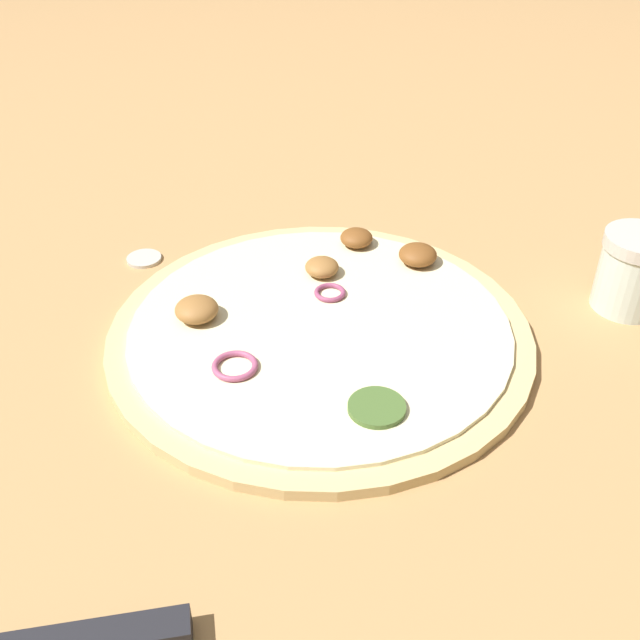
# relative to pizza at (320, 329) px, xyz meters

# --- Properties ---
(ground_plane) EXTENTS (3.00, 3.00, 0.00)m
(ground_plane) POSITION_rel_pizza_xyz_m (-0.00, 0.00, -0.01)
(ground_plane) COLOR tan
(pizza) EXTENTS (0.37, 0.37, 0.03)m
(pizza) POSITION_rel_pizza_xyz_m (0.00, 0.00, 0.00)
(pizza) COLOR #D6B77A
(pizza) RESTS_ON ground_plane
(spice_jar) EXTENTS (0.07, 0.07, 0.08)m
(spice_jar) POSITION_rel_pizza_xyz_m (-0.03, -0.29, 0.03)
(spice_jar) COLOR silver
(spice_jar) RESTS_ON ground_plane
(loose_cap) EXTENTS (0.04, 0.04, 0.01)m
(loose_cap) POSITION_rel_pizza_xyz_m (0.17, 0.14, -0.00)
(loose_cap) COLOR beige
(loose_cap) RESTS_ON ground_plane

